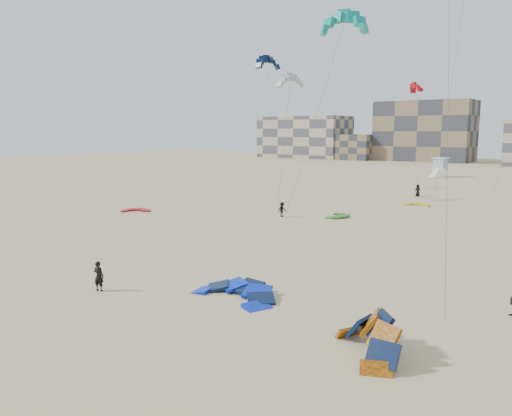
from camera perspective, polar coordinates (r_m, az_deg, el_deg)
The scene contains 17 objects.
ground at distance 29.39m, azimuth -7.15°, elevation -9.16°, with size 320.00×320.00×0.00m, color #CAB188.
kite_ground_blue at distance 27.91m, azimuth -2.36°, elevation -10.08°, with size 4.87×5.02×1.11m, color #0918DA, non-canonical shape.
kite_ground_orange at distance 21.73m, azimuth 12.55°, elevation -15.96°, with size 4.17×3.03×2.81m, color orange, non-canonical shape.
kite_ground_red at distance 58.33m, azimuth -13.57°, elevation -0.36°, with size 2.97×3.15×0.42m, color red, non-canonical shape.
kite_ground_green at distance 53.77m, azimuth 9.29°, elevation -0.99°, with size 3.17×3.36×0.42m, color #1B7A17, non-canonical shape.
kite_ground_yellow at distance 64.35m, azimuth 17.97°, elevation 0.29°, with size 2.77×2.91×0.39m, color yellow, non-canonical shape.
kitesurfer_main at distance 29.95m, azimuth -17.53°, elevation -7.42°, with size 0.64×0.42×1.74m, color black.
kitesurfer_c at distance 52.93m, azimuth 2.98°, elevation -0.18°, with size 1.02×0.59×1.58m, color black.
kitesurfer_e at distance 73.03m, azimuth 18.00°, elevation 1.91°, with size 0.82×0.53×1.68m, color black.
kite_fly_teal_a at distance 47.70m, azimuth 10.03°, elevation 19.93°, with size 7.44×5.26×18.85m.
kite_fly_grey at distance 65.45m, azimuth 3.93°, elevation 14.17°, with size 5.73×9.90×15.62m.
kite_fly_navy at distance 79.33m, azimuth 1.34°, elevation 16.16°, with size 5.84×5.20×19.86m.
kite_fly_red at distance 81.42m, azimuth 17.80°, elevation 12.89°, with size 4.22×4.21×15.72m.
lifeguard_tower_far at distance 105.68m, azimuth 20.30°, elevation 4.37°, with size 3.09×5.44×3.82m.
condo_west_a at distance 174.79m, azimuth 5.56°, elevation 8.07°, with size 30.00×15.00×14.00m, color tan.
condo_west_b at distance 161.93m, azimuth 18.71°, elevation 8.31°, with size 28.00×14.00×18.00m, color #7B644A.
condo_fill_left at distance 163.72m, azimuth 11.25°, elevation 6.85°, with size 12.00×10.00×8.00m, color #7B644A.
Camera 1 is at (19.31, -20.24, 9.01)m, focal length 35.00 mm.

